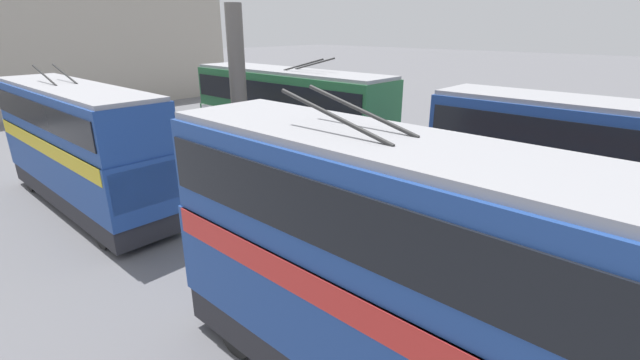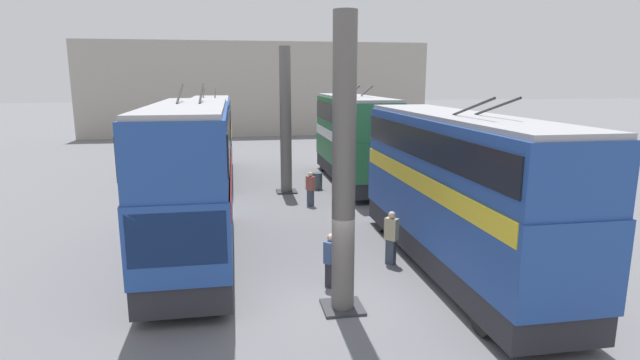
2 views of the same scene
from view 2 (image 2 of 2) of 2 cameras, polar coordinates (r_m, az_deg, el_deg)
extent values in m
plane|color=slate|center=(13.98, 2.28, -13.88)|extent=(240.00, 240.00, 0.00)
cube|color=#A8A093|center=(52.52, -7.04, 10.24)|extent=(0.50, 36.00, 9.65)
cylinder|color=#605B56|center=(12.49, 2.74, 1.37)|extent=(0.59, 0.59, 7.59)
cube|color=#333338|center=(13.66, 2.59, -14.32)|extent=(1.07, 1.07, 0.08)
cylinder|color=#605B56|center=(26.17, -3.95, 6.73)|extent=(0.59, 0.59, 7.59)
cube|color=#333338|center=(26.75, -3.84, -1.31)|extent=(1.07, 1.07, 0.08)
cylinder|color=black|center=(20.75, 12.69, -4.07)|extent=(1.01, 0.30, 1.01)
cylinder|color=black|center=(20.05, 7.12, -4.42)|extent=(1.01, 0.30, 1.01)
cylinder|color=black|center=(13.92, 26.12, -12.96)|extent=(1.01, 0.30, 1.01)
cylinder|color=black|center=(12.85, 18.26, -14.39)|extent=(1.01, 0.30, 1.01)
cube|color=#28282D|center=(16.58, 14.96, -7.61)|extent=(11.08, 2.45, 0.78)
cube|color=#234793|center=(16.17, 15.22, -2.75)|extent=(11.30, 2.50, 2.12)
cube|color=yellow|center=(16.00, 15.37, -0.03)|extent=(10.97, 2.54, 0.55)
cube|color=#234793|center=(15.82, 15.58, 3.83)|extent=(11.19, 2.43, 1.62)
cube|color=black|center=(15.81, 15.60, 4.12)|extent=(10.85, 2.51, 0.89)
cube|color=#9E9EA3|center=(15.74, 15.76, 7.01)|extent=(11.08, 2.25, 0.14)
cube|color=black|center=(21.20, 8.91, 1.46)|extent=(0.12, 2.30, 1.36)
cylinder|color=#282828|center=(14.62, 19.48, 7.88)|extent=(2.35, 0.07, 0.65)
cylinder|color=#282828|center=(14.29, 17.00, 7.96)|extent=(2.35, 0.07, 0.65)
cylinder|color=black|center=(33.14, 3.92, 2.03)|extent=(1.02, 0.30, 1.02)
cylinder|color=black|center=(32.70, 0.34, 1.93)|extent=(1.02, 0.30, 1.02)
cylinder|color=black|center=(25.69, 8.09, -0.87)|extent=(1.02, 0.30, 1.02)
cylinder|color=black|center=(25.13, 3.53, -1.05)|extent=(1.02, 0.30, 1.02)
cube|color=#28282D|center=(29.00, 3.80, 0.98)|extent=(10.67, 2.45, 0.78)
cube|color=#286B3D|center=(28.78, 3.84, 3.63)|extent=(10.88, 2.50, 1.93)
cube|color=white|center=(28.69, 3.86, 4.98)|extent=(10.56, 2.54, 0.55)
cube|color=#286B3D|center=(28.58, 3.89, 7.39)|extent=(10.78, 2.43, 1.87)
cube|color=black|center=(28.57, 3.89, 7.58)|extent=(10.45, 2.51, 1.03)
cube|color=#9E9EA3|center=(28.52, 3.92, 9.40)|extent=(10.67, 2.25, 0.14)
cube|color=black|center=(33.96, 1.70, 5.20)|extent=(0.12, 2.30, 1.23)
cylinder|color=#282828|center=(27.28, 5.34, 10.04)|extent=(2.35, 0.07, 0.65)
cylinder|color=#282828|center=(27.10, 3.89, 10.05)|extent=(2.35, 0.07, 0.65)
cylinder|color=black|center=(13.98, -10.66, -11.65)|extent=(1.08, 0.30, 1.08)
cylinder|color=black|center=(14.18, -19.35, -11.78)|extent=(1.08, 0.30, 1.08)
cylinder|color=black|center=(20.40, -10.47, -4.15)|extent=(1.08, 0.30, 1.08)
cylinder|color=black|center=(20.54, -16.35, -4.32)|extent=(1.08, 0.30, 1.08)
cube|color=#28282D|center=(17.25, -14.07, -6.71)|extent=(9.59, 2.45, 0.79)
cube|color=#234793|center=(16.87, -14.31, -2.11)|extent=(9.79, 2.50, 2.06)
cube|color=red|center=(16.71, -14.44, 0.40)|extent=(9.50, 2.54, 0.55)
cube|color=#234793|center=(16.52, -14.65, 4.60)|extent=(9.69, 2.43, 1.91)
cube|color=black|center=(16.51, -14.67, 4.93)|extent=(9.40, 2.51, 1.05)
cube|color=#9E9EA3|center=(16.43, -14.84, 8.15)|extent=(9.59, 2.25, 0.14)
cube|color=black|center=(12.17, -16.01, -6.50)|extent=(0.12, 2.30, 1.32)
cylinder|color=#282828|center=(17.61, -13.42, 9.60)|extent=(2.35, 0.07, 0.65)
cylinder|color=#282828|center=(17.67, -15.71, 9.49)|extent=(2.35, 0.07, 0.65)
cylinder|color=black|center=(27.30, -10.36, -0.30)|extent=(0.92, 0.30, 0.92)
cylinder|color=black|center=(27.41, -14.75, -0.46)|extent=(0.92, 0.30, 0.92)
cylinder|color=black|center=(34.82, -10.30, 2.26)|extent=(0.92, 0.30, 0.92)
cylinder|color=black|center=(34.90, -13.75, 2.13)|extent=(0.92, 0.30, 0.92)
cube|color=#28282D|center=(31.15, -12.27, 1.41)|extent=(10.43, 2.45, 0.76)
cube|color=#234793|center=(30.94, -12.38, 3.92)|extent=(10.64, 2.50, 2.00)
cube|color=yellow|center=(30.86, -12.43, 5.25)|extent=(10.32, 2.54, 0.55)
cube|color=#234793|center=(30.76, -12.52, 7.29)|extent=(10.54, 2.43, 1.65)
cube|color=black|center=(30.76, -12.53, 7.44)|extent=(10.22, 2.51, 0.91)
cube|color=#9E9EA3|center=(30.71, -12.60, 8.95)|extent=(10.43, 2.25, 0.14)
cube|color=black|center=(25.71, -12.86, 2.83)|extent=(0.12, 2.30, 1.28)
cylinder|color=#282828|center=(32.01, -11.89, 9.72)|extent=(2.35, 0.07, 0.65)
cylinder|color=#282828|center=(32.04, -13.15, 9.67)|extent=(2.35, 0.07, 0.65)
cube|color=#384251|center=(23.80, -1.09, -2.07)|extent=(0.36, 0.33, 0.77)
cube|color=#934C42|center=(23.64, -1.10, -0.38)|extent=(0.48, 0.43, 0.67)
sphere|color=beige|center=(23.55, -1.10, 0.68)|extent=(0.22, 0.22, 0.22)
cube|color=#2D2D33|center=(14.83, 1.21, -10.73)|extent=(0.35, 0.35, 0.75)
cube|color=#3D5684|center=(14.58, 1.23, -8.18)|extent=(0.47, 0.46, 0.65)
sphere|color=tan|center=(14.44, 1.23, -6.57)|extent=(0.21, 0.21, 0.21)
cube|color=#384251|center=(16.67, 8.09, -8.13)|extent=(0.36, 0.35, 0.83)
cube|color=tan|center=(16.43, 8.17, -5.58)|extent=(0.47, 0.46, 0.72)
sphere|color=beige|center=(16.29, 8.21, -3.97)|extent=(0.23, 0.23, 0.23)
cylinder|color=#424C56|center=(27.31, -0.30, -0.12)|extent=(0.54, 0.54, 0.91)
cylinder|color=#424C56|center=(27.31, -0.30, -0.12)|extent=(0.56, 0.56, 0.04)
camera|label=1|loc=(14.86, -38.38, 12.36)|focal=24.00mm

